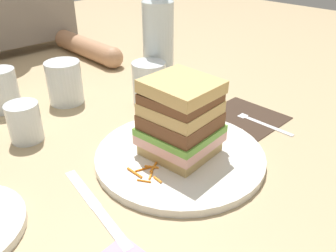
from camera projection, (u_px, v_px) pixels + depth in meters
name	position (u px, v px, depth m)	size (l,w,h in m)	color
ground_plane	(172.00, 158.00, 0.62)	(3.00, 3.00, 0.00)	tan
main_plate	(180.00, 155.00, 0.61)	(0.29, 0.29, 0.01)	white
sandwich	(181.00, 119.00, 0.58)	(0.13, 0.13, 0.14)	tan
carrot_shred_0	(158.00, 180.00, 0.54)	(0.00, 0.00, 0.02)	orange
carrot_shred_1	(135.00, 173.00, 0.55)	(0.00, 0.00, 0.03)	orange
carrot_shred_2	(144.00, 181.00, 0.54)	(0.00, 0.00, 0.02)	orange
carrot_shred_3	(154.00, 166.00, 0.57)	(0.00, 0.00, 0.03)	orange
carrot_shred_4	(152.00, 167.00, 0.57)	(0.00, 0.00, 0.02)	orange
carrot_shred_5	(151.00, 175.00, 0.55)	(0.00, 0.00, 0.02)	orange
carrot_shred_6	(144.00, 169.00, 0.56)	(0.00, 0.00, 0.03)	orange
carrot_shred_7	(218.00, 131.00, 0.67)	(0.00, 0.00, 0.02)	orange
carrot_shred_8	(207.00, 132.00, 0.66)	(0.00, 0.00, 0.03)	orange
carrot_shred_9	(217.00, 133.00, 0.66)	(0.00, 0.00, 0.02)	orange
carrot_shred_10	(199.00, 137.00, 0.65)	(0.00, 0.00, 0.02)	orange
carrot_shred_11	(210.00, 137.00, 0.65)	(0.00, 0.00, 0.03)	orange
carrot_shred_12	(210.00, 131.00, 0.67)	(0.00, 0.00, 0.03)	orange
carrot_shred_13	(214.00, 137.00, 0.65)	(0.00, 0.00, 0.03)	orange
carrot_shred_14	(209.00, 130.00, 0.67)	(0.00, 0.00, 0.02)	orange
carrot_shred_15	(219.00, 132.00, 0.67)	(0.00, 0.00, 0.03)	orange
napkin_dark	(246.00, 117.00, 0.75)	(0.14, 0.15, 0.00)	#38281E
fork	(255.00, 119.00, 0.73)	(0.02, 0.17, 0.00)	silver
knife	(97.00, 207.00, 0.51)	(0.04, 0.20, 0.00)	silver
juice_glass	(149.00, 86.00, 0.79)	(0.08, 0.08, 0.10)	white
water_bottle	(158.00, 41.00, 0.82)	(0.07, 0.07, 0.28)	silver
empty_tumbler_0	(25.00, 122.00, 0.65)	(0.06, 0.06, 0.07)	silver
empty_tumbler_1	(3.00, 90.00, 0.76)	(0.07, 0.07, 0.09)	silver
empty_tumbler_2	(65.00, 82.00, 0.80)	(0.08, 0.08, 0.10)	silver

